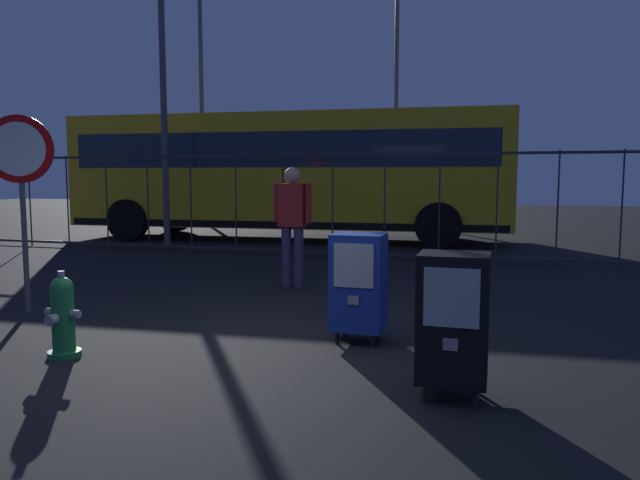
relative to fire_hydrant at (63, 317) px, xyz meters
name	(u,v)px	position (x,y,z in m)	size (l,w,h in m)	color
ground_plane	(247,357)	(1.52, 0.44, -0.35)	(60.00, 60.00, 0.00)	black
fire_hydrant	(63,317)	(0.00, 0.00, 0.00)	(0.33, 0.32, 0.75)	#1E7238
newspaper_box_primary	(453,318)	(3.28, -0.03, 0.22)	(0.48, 0.42, 1.02)	black
newspaper_box_secondary	(359,282)	(2.33, 1.19, 0.22)	(0.48, 0.42, 1.02)	black
stop_sign	(20,172)	(-1.60, 1.33, 1.25)	(0.71, 0.31, 2.23)	#4C4F54
pedestrian	(292,220)	(0.80, 3.71, 0.60)	(0.55, 0.22, 1.67)	#382D51
traffic_cone	(352,267)	(1.57, 4.07, -0.09)	(0.36, 0.36, 0.53)	black
fence_barrier	(385,205)	(1.52, 6.84, 0.67)	(18.03, 0.04, 2.00)	#2D2D33
bus_near	(289,170)	(-1.43, 9.84, 1.36)	(10.64, 3.30, 3.00)	gold
street_light_near_left	(201,79)	(-6.08, 14.31, 4.41)	(0.32, 0.32, 8.35)	#4C4F54
street_light_far_left	(396,76)	(0.16, 16.01, 4.49)	(0.32, 0.32, 8.51)	#4C4F54
street_light_far_right	(162,27)	(-3.55, 7.67, 4.40)	(0.32, 0.32, 8.34)	#4C4F54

